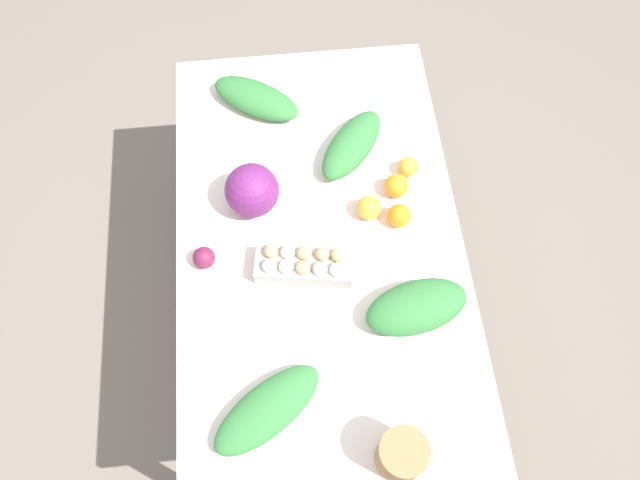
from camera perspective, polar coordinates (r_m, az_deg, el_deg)
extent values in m
plane|color=#70665B|center=(2.52, 0.00, -7.37)|extent=(8.00, 8.00, 0.00)
cube|color=silver|center=(1.88, 0.00, -0.47)|extent=(1.50, 0.86, 0.03)
cylinder|color=tan|center=(2.56, -9.98, 9.18)|extent=(0.06, 0.06, 0.68)
cylinder|color=tan|center=(2.58, 6.70, 10.62)|extent=(0.06, 0.06, 0.68)
sphere|color=#6B2366|center=(1.87, -6.24, 4.53)|extent=(0.16, 0.16, 0.16)
cube|color=#A8A8A3|center=(1.80, -1.46, -2.43)|extent=(0.15, 0.29, 0.06)
sphere|color=white|center=(1.76, -4.64, -2.36)|extent=(0.04, 0.04, 0.04)
sphere|color=white|center=(1.76, -3.10, -2.46)|extent=(0.04, 0.04, 0.04)
sphere|color=tan|center=(1.75, -1.55, -2.56)|extent=(0.04, 0.04, 0.04)
sphere|color=white|center=(1.75, 0.01, -2.65)|extent=(0.04, 0.04, 0.04)
sphere|color=white|center=(1.75, 1.57, -2.74)|extent=(0.04, 0.04, 0.04)
sphere|color=tan|center=(1.78, -4.50, -1.04)|extent=(0.04, 0.04, 0.04)
sphere|color=white|center=(1.78, -2.97, -1.13)|extent=(0.04, 0.04, 0.04)
sphere|color=tan|center=(1.77, -1.44, -1.22)|extent=(0.04, 0.04, 0.04)
sphere|color=tan|center=(1.77, 0.10, -1.31)|extent=(0.04, 0.04, 0.04)
sphere|color=tan|center=(1.77, 1.64, -1.40)|extent=(0.04, 0.04, 0.04)
cylinder|color=#997047|center=(1.63, 7.48, -18.89)|extent=(0.12, 0.12, 0.14)
ellipsoid|color=#337538|center=(1.75, 8.82, -6.07)|extent=(0.21, 0.32, 0.10)
ellipsoid|color=#337538|center=(2.00, 2.92, 8.68)|extent=(0.31, 0.28, 0.08)
ellipsoid|color=#337538|center=(1.68, -4.82, -15.19)|extent=(0.29, 0.35, 0.07)
ellipsoid|color=#337538|center=(2.12, -5.87, 12.76)|extent=(0.27, 0.33, 0.08)
sphere|color=maroon|center=(1.84, -10.56, -1.61)|extent=(0.07, 0.07, 0.07)
sphere|color=#F9A833|center=(1.89, 4.50, 2.95)|extent=(0.07, 0.07, 0.07)
sphere|color=orange|center=(1.93, 7.01, 4.94)|extent=(0.07, 0.07, 0.07)
sphere|color=orange|center=(1.88, 7.25, 2.21)|extent=(0.07, 0.07, 0.07)
sphere|color=#F9A833|center=(1.98, 8.10, 6.64)|extent=(0.06, 0.06, 0.06)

